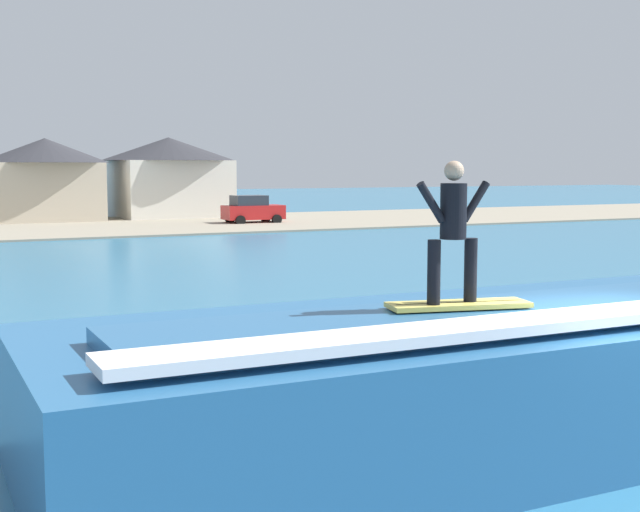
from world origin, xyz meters
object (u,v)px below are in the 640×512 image
at_px(house_gabled_white, 169,173).
at_px(house_small_cottage, 46,175).
at_px(surfer, 453,224).
at_px(surfboard, 458,305).
at_px(car_far_shore, 252,210).
at_px(wave_crest, 458,378).

height_order(house_gabled_white, house_small_cottage, house_gabled_white).
relative_size(surfer, house_small_cottage, 0.21).
bearing_deg(surfer, surfboard, 1.89).
relative_size(surfer, house_gabled_white, 0.18).
height_order(surfboard, car_far_shore, surfboard).
bearing_deg(car_far_shore, house_small_cottage, 144.18).
bearing_deg(surfer, wave_crest, 43.78).
distance_m(wave_crest, surfer, 2.09).
bearing_deg(car_far_shore, house_gabled_white, 105.84).
bearing_deg(surfboard, wave_crest, 52.39).
height_order(car_far_shore, house_gabled_white, house_gabled_white).
bearing_deg(car_far_shore, wave_crest, -108.09).
distance_m(house_gabled_white, house_small_cottage, 8.89).
height_order(surfer, house_small_cottage, house_small_cottage).
height_order(surfboard, house_gabled_white, house_gabled_white).
height_order(wave_crest, surfboard, surfboard).
distance_m(surfboard, surfer, 1.00).
distance_m(wave_crest, house_small_cottage, 50.22).
height_order(surfer, car_far_shore, surfer).
bearing_deg(surfboard, house_small_cottage, 87.26).
relative_size(surfboard, car_far_shore, 0.48).
bearing_deg(house_small_cottage, wave_crest, -92.45).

